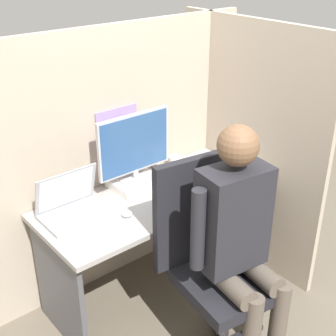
{
  "coord_description": "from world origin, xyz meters",
  "views": [
    {
      "loc": [
        -1.5,
        -1.62,
        2.11
      ],
      "look_at": [
        -0.03,
        0.15,
        0.95
      ],
      "focal_mm": 50.0,
      "sensor_mm": 36.0,
      "label": 1
    }
  ],
  "objects": [
    {
      "name": "paper_box",
      "position": [
        -0.02,
        0.47,
        0.73
      ],
      "size": [
        0.3,
        0.25,
        0.05
      ],
      "color": "white",
      "rests_on": "desk"
    },
    {
      "name": "person",
      "position": [
        -0.02,
        -0.39,
        0.79
      ],
      "size": [
        0.48,
        0.42,
        1.36
      ],
      "color": "brown",
      "rests_on": "ground"
    },
    {
      "name": "carrot_toy",
      "position": [
        0.3,
        0.09,
        0.72
      ],
      "size": [
        0.05,
        0.15,
        0.05
      ],
      "color": "orange",
      "rests_on": "desk"
    },
    {
      "name": "stapler",
      "position": [
        0.65,
        0.36,
        0.72
      ],
      "size": [
        0.04,
        0.15,
        0.05
      ],
      "color": "#2D2D33",
      "rests_on": "desk"
    },
    {
      "name": "laptop",
      "position": [
        -0.49,
        0.42,
        0.75
      ],
      "size": [
        0.37,
        0.25,
        0.26
      ],
      "color": "#99999E",
      "rests_on": "desk"
    },
    {
      "name": "ground_plane",
      "position": [
        0.0,
        0.0,
        0.0
      ],
      "size": [
        12.0,
        12.0,
        0.0
      ],
      "primitive_type": "plane",
      "color": "#665B4C"
    },
    {
      "name": "coffee_mug",
      "position": [
        0.33,
        0.52,
        0.74
      ],
      "size": [
        0.08,
        0.08,
        0.08
      ],
      "color": "white",
      "rests_on": "desk"
    },
    {
      "name": "desk",
      "position": [
        0.0,
        0.31,
        0.53
      ],
      "size": [
        1.43,
        0.62,
        0.7
      ],
      "color": "#9E9993",
      "rests_on": "ground"
    },
    {
      "name": "office_chair",
      "position": [
        -0.05,
        -0.23,
        0.57
      ],
      "size": [
        0.54,
        0.59,
        1.11
      ],
      "color": "black",
      "rests_on": "ground"
    },
    {
      "name": "cubicle_panel_right",
      "position": [
        0.74,
        0.25,
        0.83
      ],
      "size": [
        0.04,
        1.24,
        1.66
      ],
      "color": "tan",
      "rests_on": "ground"
    },
    {
      "name": "cubicle_panel_back",
      "position": [
        -0.0,
        0.64,
        0.83
      ],
      "size": [
        1.93,
        0.05,
        1.66
      ],
      "color": "tan",
      "rests_on": "ground"
    },
    {
      "name": "mouse",
      "position": [
        -0.27,
        0.22,
        0.72
      ],
      "size": [
        0.06,
        0.05,
        0.03
      ],
      "color": "silver",
      "rests_on": "desk"
    },
    {
      "name": "monitor",
      "position": [
        -0.02,
        0.47,
        0.97
      ],
      "size": [
        0.5,
        0.21,
        0.42
      ],
      "color": "#B2B2B7",
      "rests_on": "paper_box"
    }
  ]
}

